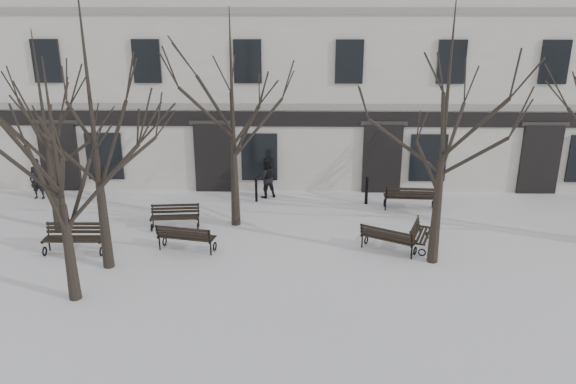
{
  "coord_description": "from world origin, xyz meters",
  "views": [
    {
      "loc": [
        0.04,
        -14.57,
        7.75
      ],
      "look_at": [
        -0.31,
        3.0,
        1.67
      ],
      "focal_mm": 35.0,
      "sensor_mm": 36.0,
      "label": 1
    }
  ],
  "objects_px": {
    "tree_0": "(89,93)",
    "bench_0": "(75,237)",
    "tree_1": "(56,156)",
    "bench_3": "(175,216)",
    "bench_1": "(186,237)",
    "tree_2": "(446,106)",
    "bench_2": "(388,238)",
    "bench_4": "(410,197)",
    "bench_5": "(420,234)"
  },
  "relations": [
    {
      "from": "bench_0",
      "to": "bench_3",
      "type": "xyz_separation_m",
      "value": [
        2.79,
        2.06,
        -0.06
      ]
    },
    {
      "from": "bench_1",
      "to": "bench_5",
      "type": "distance_m",
      "value": 7.63
    },
    {
      "from": "bench_2",
      "to": "tree_1",
      "type": "bearing_deg",
      "value": 48.92
    },
    {
      "from": "tree_0",
      "to": "bench_0",
      "type": "relative_size",
      "value": 4.39
    },
    {
      "from": "bench_1",
      "to": "bench_5",
      "type": "xyz_separation_m",
      "value": [
        7.61,
        0.56,
        -0.07
      ]
    },
    {
      "from": "tree_0",
      "to": "bench_3",
      "type": "height_order",
      "value": "tree_0"
    },
    {
      "from": "tree_2",
      "to": "bench_3",
      "type": "relative_size",
      "value": 4.45
    },
    {
      "from": "bench_0",
      "to": "bench_4",
      "type": "distance_m",
      "value": 12.16
    },
    {
      "from": "tree_0",
      "to": "tree_1",
      "type": "distance_m",
      "value": 2.31
    },
    {
      "from": "tree_2",
      "to": "bench_0",
      "type": "bearing_deg",
      "value": 177.76
    },
    {
      "from": "bench_2",
      "to": "bench_0",
      "type": "bearing_deg",
      "value": 30.8
    },
    {
      "from": "tree_1",
      "to": "bench_2",
      "type": "height_order",
      "value": "tree_1"
    },
    {
      "from": "bench_1",
      "to": "tree_2",
      "type": "bearing_deg",
      "value": -172.67
    },
    {
      "from": "tree_0",
      "to": "bench_1",
      "type": "relative_size",
      "value": 4.36
    },
    {
      "from": "tree_1",
      "to": "bench_4",
      "type": "relative_size",
      "value": 3.21
    },
    {
      "from": "bench_2",
      "to": "bench_5",
      "type": "height_order",
      "value": "bench_2"
    },
    {
      "from": "tree_2",
      "to": "bench_4",
      "type": "distance_m",
      "value": 6.25
    },
    {
      "from": "tree_0",
      "to": "tree_2",
      "type": "distance_m",
      "value": 9.97
    },
    {
      "from": "bench_0",
      "to": "bench_5",
      "type": "bearing_deg",
      "value": 2.89
    },
    {
      "from": "tree_0",
      "to": "bench_1",
      "type": "height_order",
      "value": "tree_0"
    },
    {
      "from": "bench_1",
      "to": "bench_4",
      "type": "relative_size",
      "value": 0.96
    },
    {
      "from": "tree_2",
      "to": "bench_5",
      "type": "xyz_separation_m",
      "value": [
        -0.18,
        1.16,
        -4.42
      ]
    },
    {
      "from": "bench_1",
      "to": "bench_2",
      "type": "height_order",
      "value": "bench_1"
    },
    {
      "from": "tree_0",
      "to": "bench_0",
      "type": "distance_m",
      "value": 5.06
    },
    {
      "from": "bench_3",
      "to": "bench_4",
      "type": "xyz_separation_m",
      "value": [
        8.67,
        2.01,
        0.08
      ]
    },
    {
      "from": "tree_0",
      "to": "bench_5",
      "type": "bearing_deg",
      "value": 9.97
    },
    {
      "from": "tree_1",
      "to": "bench_4",
      "type": "xyz_separation_m",
      "value": [
        10.36,
        7.0,
        -3.49
      ]
    },
    {
      "from": "bench_4",
      "to": "bench_5",
      "type": "xyz_separation_m",
      "value": [
        -0.3,
        -3.36,
        -0.11
      ]
    },
    {
      "from": "tree_0",
      "to": "bench_3",
      "type": "relative_size",
      "value": 4.85
    },
    {
      "from": "bench_4",
      "to": "bench_3",
      "type": "bearing_deg",
      "value": 16.27
    },
    {
      "from": "tree_1",
      "to": "bench_2",
      "type": "relative_size",
      "value": 3.53
    },
    {
      "from": "tree_2",
      "to": "bench_2",
      "type": "xyz_separation_m",
      "value": [
        -1.29,
        0.67,
        -4.37
      ]
    },
    {
      "from": "bench_3",
      "to": "bench_4",
      "type": "bearing_deg",
      "value": 7.78
    },
    {
      "from": "bench_2",
      "to": "bench_3",
      "type": "height_order",
      "value": "bench_2"
    },
    {
      "from": "tree_1",
      "to": "bench_1",
      "type": "relative_size",
      "value": 3.33
    },
    {
      "from": "bench_3",
      "to": "tree_1",
      "type": "bearing_deg",
      "value": -114.05
    },
    {
      "from": "tree_1",
      "to": "bench_3",
      "type": "distance_m",
      "value": 6.37
    },
    {
      "from": "tree_1",
      "to": "bench_5",
      "type": "distance_m",
      "value": 11.29
    },
    {
      "from": "tree_1",
      "to": "bench_0",
      "type": "distance_m",
      "value": 4.7
    },
    {
      "from": "tree_1",
      "to": "bench_2",
      "type": "distance_m",
      "value": 10.13
    },
    {
      "from": "tree_0",
      "to": "bench_1",
      "type": "distance_m",
      "value": 5.37
    },
    {
      "from": "bench_3",
      "to": "bench_4",
      "type": "height_order",
      "value": "bench_4"
    },
    {
      "from": "tree_2",
      "to": "bench_0",
      "type": "height_order",
      "value": "tree_2"
    },
    {
      "from": "bench_3",
      "to": "bench_5",
      "type": "height_order",
      "value": "bench_3"
    },
    {
      "from": "tree_0",
      "to": "bench_4",
      "type": "distance_m",
      "value": 12.23
    },
    {
      "from": "tree_2",
      "to": "bench_1",
      "type": "xyz_separation_m",
      "value": [
        -7.79,
        0.6,
        -4.35
      ]
    },
    {
      "from": "bench_4",
      "to": "bench_5",
      "type": "distance_m",
      "value": 3.37
    },
    {
      "from": "bench_1",
      "to": "bench_2",
      "type": "distance_m",
      "value": 6.5
    },
    {
      "from": "bench_3",
      "to": "bench_4",
      "type": "relative_size",
      "value": 0.87
    },
    {
      "from": "tree_1",
      "to": "bench_2",
      "type": "xyz_separation_m",
      "value": [
        8.95,
        3.15,
        -3.55
      ]
    }
  ]
}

